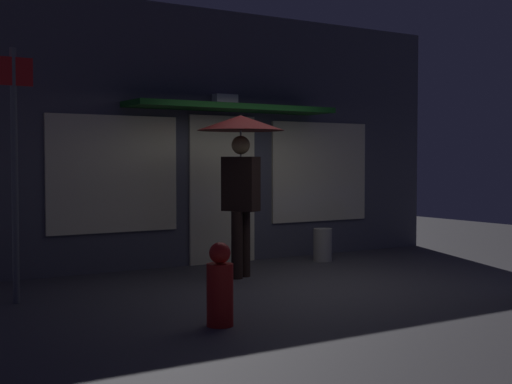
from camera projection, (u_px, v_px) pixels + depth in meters
ground_plane at (309, 284)px, 8.86m from camera, size 18.00×18.00×0.00m
building_facade at (217, 138)px, 10.75m from camera, size 8.04×1.00×3.76m
person_with_umbrella at (241, 148)px, 9.27m from camera, size 1.14×1.14×2.12m
street_sign_post at (15, 161)px, 7.59m from camera, size 0.40×0.07×2.72m
sidewalk_bollard at (323, 245)px, 10.87m from camera, size 0.28×0.28×0.50m
fire_hydrant at (220, 287)px, 6.60m from camera, size 0.25×0.25×0.78m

